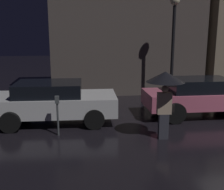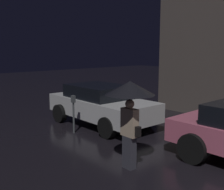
{
  "view_description": "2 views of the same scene",
  "coord_description": "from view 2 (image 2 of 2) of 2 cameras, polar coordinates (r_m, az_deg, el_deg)",
  "views": [
    {
      "loc": [
        -5.51,
        -8.16,
        3.02
      ],
      "look_at": [
        -4.42,
        0.56,
        1.05
      ],
      "focal_mm": 45.0,
      "sensor_mm": 36.0,
      "label": 1
    },
    {
      "loc": [
        1.03,
        -5.02,
        2.63
      ],
      "look_at": [
        -4.52,
        0.12,
        1.4
      ],
      "focal_mm": 45.0,
      "sensor_mm": 36.0,
      "label": 2
    }
  ],
  "objects": [
    {
      "name": "parking_meter",
      "position": [
        8.9,
        -7.84,
        -3.01
      ],
      "size": [
        0.12,
        0.1,
        1.21
      ],
      "color": "#4C5154",
      "rests_on": "ground"
    },
    {
      "name": "pedestrian_with_umbrella",
      "position": [
        6.05,
        3.65,
        -0.6
      ],
      "size": [
        1.08,
        1.08,
        1.96
      ],
      "rotation": [
        0.0,
        0.0,
        3.07
      ],
      "color": "#383842",
      "rests_on": "ground"
    },
    {
      "name": "parked_car_white",
      "position": [
        9.87,
        -2.28,
        -1.76
      ],
      "size": [
        4.23,
        2.02,
        1.39
      ],
      "rotation": [
        0.0,
        0.0,
        -0.04
      ],
      "color": "silver",
      "rests_on": "ground"
    }
  ]
}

